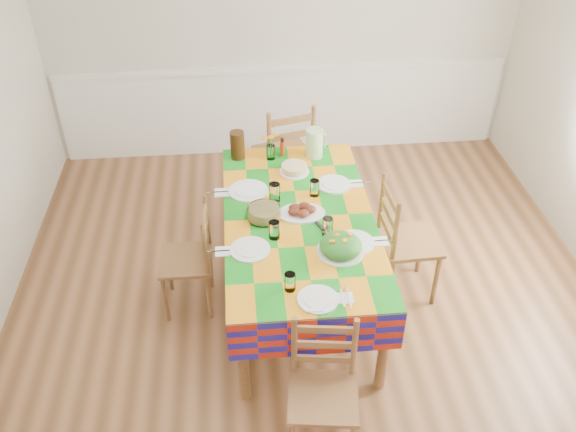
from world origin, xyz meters
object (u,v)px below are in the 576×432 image
(chair_left, at_px, (191,259))
(tea_pitcher, at_px, (237,145))
(green_pitcher, at_px, (314,143))
(meat_platter, at_px, (301,211))
(chair_near, at_px, (323,391))
(chair_far, at_px, (285,156))
(chair_right, at_px, (404,241))
(dining_table, at_px, (299,226))

(chair_left, bearing_deg, tea_pitcher, 156.76)
(green_pitcher, xyz_separation_m, tea_pitcher, (-0.61, 0.03, -0.00))
(meat_platter, xyz_separation_m, chair_near, (-0.01, -1.25, -0.34))
(tea_pitcher, bearing_deg, meat_platter, -62.46)
(tea_pitcher, xyz_separation_m, chair_far, (0.41, 0.39, -0.36))
(chair_right, bearing_deg, chair_far, 29.40)
(tea_pitcher, distance_m, chair_near, 2.14)
(meat_platter, height_order, chair_far, chair_far)
(dining_table, distance_m, green_pitcher, 0.85)
(dining_table, bearing_deg, chair_near, -89.74)
(green_pitcher, bearing_deg, chair_near, -95.66)
(tea_pitcher, bearing_deg, chair_near, -78.82)
(chair_near, height_order, chair_right, chair_right)
(chair_near, distance_m, chair_left, 1.45)
(chair_near, xyz_separation_m, chair_far, (0.01, 2.44, 0.07))
(tea_pitcher, height_order, chair_far, chair_far)
(meat_platter, height_order, tea_pitcher, tea_pitcher)
(chair_near, bearing_deg, chair_left, 130.27)
(chair_near, bearing_deg, chair_right, 65.60)
(chair_far, height_order, chair_left, chair_far)
(chair_near, distance_m, chair_right, 1.44)
(meat_platter, height_order, green_pitcher, green_pitcher)
(dining_table, distance_m, chair_near, 1.25)
(green_pitcher, xyz_separation_m, chair_near, (-0.20, -2.02, -0.43))
(dining_table, relative_size, chair_far, 1.88)
(tea_pitcher, bearing_deg, dining_table, -64.28)
(meat_platter, distance_m, green_pitcher, 0.80)
(tea_pitcher, xyz_separation_m, chair_left, (-0.38, -0.83, -0.44))
(green_pitcher, xyz_separation_m, chair_far, (-0.19, 0.42, -0.36))
(chair_near, xyz_separation_m, chair_left, (-0.78, 1.22, -0.01))
(green_pitcher, height_order, chair_near, green_pitcher)
(chair_far, bearing_deg, dining_table, 74.30)
(meat_platter, xyz_separation_m, chair_far, (-0.00, 1.19, -0.27))
(dining_table, xyz_separation_m, green_pitcher, (0.21, 0.80, 0.20))
(dining_table, relative_size, tea_pitcher, 8.51)
(chair_far, bearing_deg, chair_left, 41.98)
(chair_right, bearing_deg, tea_pitcher, 52.10)
(dining_table, relative_size, chair_near, 2.19)
(meat_platter, bearing_deg, green_pitcher, 76.25)
(chair_far, relative_size, chair_left, 1.19)
(tea_pitcher, bearing_deg, chair_right, -35.42)
(chair_far, distance_m, chair_right, 1.44)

